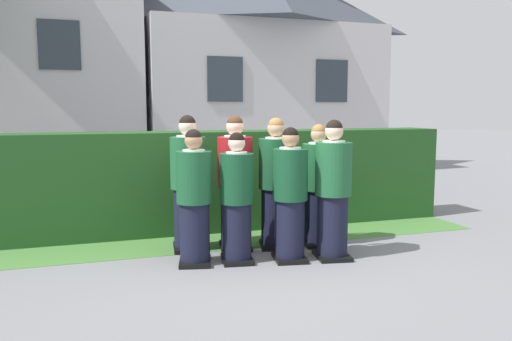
# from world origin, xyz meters

# --- Properties ---
(ground_plane) EXTENTS (60.00, 60.00, 0.00)m
(ground_plane) POSITION_xyz_m (0.00, 0.00, 0.00)
(ground_plane) COLOR slate
(student_front_row_0) EXTENTS (0.45, 0.54, 1.57)m
(student_front_row_0) POSITION_xyz_m (-0.81, 0.12, 0.75)
(student_front_row_0) COLOR black
(student_front_row_0) RESTS_ON ground
(student_front_row_1) EXTENTS (0.41, 0.51, 1.54)m
(student_front_row_1) POSITION_xyz_m (-0.32, 0.05, 0.73)
(student_front_row_1) COLOR black
(student_front_row_1) RESTS_ON ground
(student_front_row_2) EXTENTS (0.44, 0.53, 1.59)m
(student_front_row_2) POSITION_xyz_m (0.30, -0.08, 0.76)
(student_front_row_2) COLOR black
(student_front_row_2) RESTS_ON ground
(student_front_row_3) EXTENTS (0.46, 0.56, 1.68)m
(student_front_row_3) POSITION_xyz_m (0.83, -0.15, 0.80)
(student_front_row_3) COLOR black
(student_front_row_3) RESTS_ON ground
(student_rear_row_0) EXTENTS (0.46, 0.57, 1.73)m
(student_rear_row_0) POSITION_xyz_m (-0.75, 0.76, 0.82)
(student_rear_row_0) COLOR black
(student_rear_row_0) RESTS_ON ground
(student_in_red_blazer) EXTENTS (0.48, 0.58, 1.72)m
(student_in_red_blazer) POSITION_xyz_m (-0.17, 0.64, 0.82)
(student_in_red_blazer) COLOR black
(student_in_red_blazer) RESTS_ON ground
(student_rear_row_2) EXTENTS (0.49, 0.57, 1.69)m
(student_rear_row_2) POSITION_xyz_m (0.35, 0.53, 0.81)
(student_rear_row_2) COLOR black
(student_rear_row_2) RESTS_ON ground
(student_rear_row_3) EXTENTS (0.43, 0.53, 1.60)m
(student_rear_row_3) POSITION_xyz_m (0.91, 0.45, 0.76)
(student_rear_row_3) COLOR black
(student_rear_row_3) RESTS_ON ground
(hedge) EXTENTS (7.00, 0.70, 1.47)m
(hedge) POSITION_xyz_m (0.00, 1.79, 0.74)
(hedge) COLOR #214C1E
(hedge) RESTS_ON ground
(school_building_annex) EXTENTS (6.84, 3.44, 6.00)m
(school_building_annex) POSITION_xyz_m (2.78, 8.40, 3.08)
(school_building_annex) COLOR silver
(school_building_annex) RESTS_ON ground
(lawn_strip) EXTENTS (7.00, 0.90, 0.01)m
(lawn_strip) POSITION_xyz_m (0.00, 0.99, 0.00)
(lawn_strip) COLOR #477A38
(lawn_strip) RESTS_ON ground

